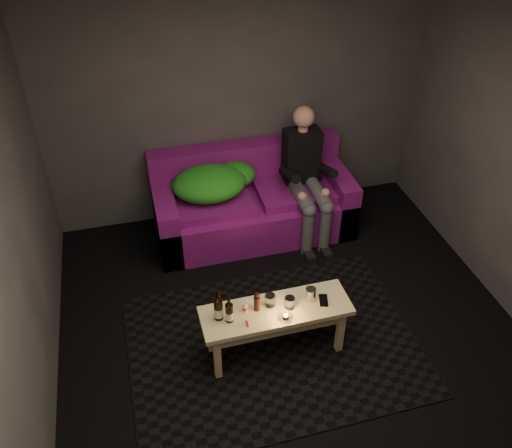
% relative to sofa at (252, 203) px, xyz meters
% --- Properties ---
extents(floor, '(4.50, 4.50, 0.00)m').
position_rel_sofa_xyz_m(floor, '(-0.04, -1.82, -0.32)').
color(floor, black).
rests_on(floor, ground).
extents(room, '(4.50, 4.50, 4.50)m').
position_rel_sofa_xyz_m(room, '(-0.04, -1.35, 1.32)').
color(room, silver).
rests_on(room, ground).
extents(rug, '(2.47, 1.81, 0.01)m').
position_rel_sofa_xyz_m(rug, '(-0.24, -1.67, -0.32)').
color(rug, black).
rests_on(rug, floor).
extents(sofa, '(2.07, 0.93, 0.89)m').
position_rel_sofa_xyz_m(sofa, '(0.00, 0.00, 0.00)').
color(sofa, '#640E6B').
rests_on(sofa, floor).
extents(green_blanket, '(0.91, 0.62, 0.31)m').
position_rel_sofa_xyz_m(green_blanket, '(-0.41, -0.01, 0.35)').
color(green_blanket, '#2D8918').
rests_on(green_blanket, sofa).
extents(person, '(0.37, 0.86, 1.38)m').
position_rel_sofa_xyz_m(person, '(0.54, -0.17, 0.39)').
color(person, black).
rests_on(person, sofa).
extents(coffee_table, '(1.23, 0.41, 0.50)m').
position_rel_sofa_xyz_m(coffee_table, '(-0.24, -1.72, 0.09)').
color(coffee_table, '#CCBD77').
rests_on(coffee_table, rug).
extents(beer_bottle_a, '(0.08, 0.08, 0.30)m').
position_rel_sofa_xyz_m(beer_bottle_a, '(-0.70, -1.71, 0.29)').
color(beer_bottle_a, black).
rests_on(beer_bottle_a, coffee_table).
extents(beer_bottle_b, '(0.06, 0.06, 0.26)m').
position_rel_sofa_xyz_m(beer_bottle_b, '(-0.62, -1.75, 0.27)').
color(beer_bottle_b, black).
rests_on(beer_bottle_b, coffee_table).
extents(salt_shaker, '(0.04, 0.04, 0.08)m').
position_rel_sofa_xyz_m(salt_shaker, '(-0.48, -1.68, 0.22)').
color(salt_shaker, silver).
rests_on(salt_shaker, coffee_table).
extents(pepper_mill, '(0.07, 0.07, 0.14)m').
position_rel_sofa_xyz_m(pepper_mill, '(-0.39, -1.69, 0.25)').
color(pepper_mill, black).
rests_on(pepper_mill, coffee_table).
extents(tumbler_back, '(0.09, 0.09, 0.10)m').
position_rel_sofa_xyz_m(tumbler_back, '(-0.27, -1.67, 0.23)').
color(tumbler_back, white).
rests_on(tumbler_back, coffee_table).
extents(tealight, '(0.06, 0.06, 0.04)m').
position_rel_sofa_xyz_m(tealight, '(-0.19, -1.84, 0.20)').
color(tealight, white).
rests_on(tealight, coffee_table).
extents(tumbler_front, '(0.11, 0.11, 0.10)m').
position_rel_sofa_xyz_m(tumbler_front, '(-0.13, -1.73, 0.23)').
color(tumbler_front, white).
rests_on(tumbler_front, coffee_table).
extents(steel_cup, '(0.10, 0.10, 0.12)m').
position_rel_sofa_xyz_m(steel_cup, '(0.07, -1.69, 0.24)').
color(steel_cup, '#ADB0B4').
rests_on(steel_cup, coffee_table).
extents(smartphone, '(0.10, 0.15, 0.01)m').
position_rel_sofa_xyz_m(smartphone, '(0.17, -1.73, 0.18)').
color(smartphone, black).
rests_on(smartphone, coffee_table).
extents(red_lighter, '(0.02, 0.06, 0.01)m').
position_rel_sofa_xyz_m(red_lighter, '(-0.50, -1.82, 0.18)').
color(red_lighter, red).
rests_on(red_lighter, coffee_table).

